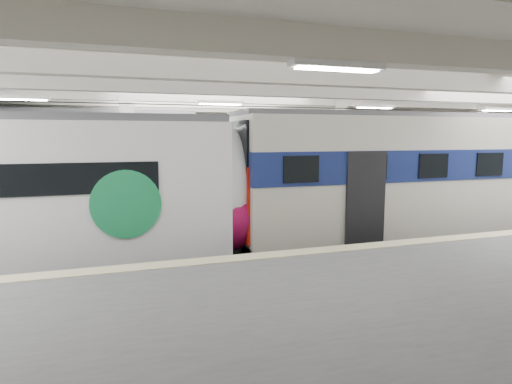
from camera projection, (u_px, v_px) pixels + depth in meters
name	position (u px, v px, depth m)	size (l,w,h in m)	color
station_hall	(255.00, 159.00, 11.03)	(36.00, 24.00, 5.75)	black
modern_emu	(35.00, 201.00, 11.12)	(13.61, 2.81, 4.40)	white
older_rer	(427.00, 177.00, 14.91)	(13.94, 3.08, 4.58)	beige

